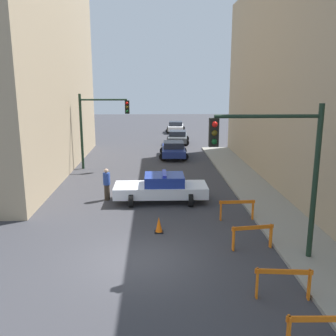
% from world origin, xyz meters
% --- Properties ---
extents(ground_plane, '(120.00, 120.00, 0.00)m').
position_xyz_m(ground_plane, '(0.00, 0.00, 0.00)').
color(ground_plane, '#38383D').
extents(sidewalk_right, '(2.40, 44.00, 0.12)m').
position_xyz_m(sidewalk_right, '(6.20, 0.00, 0.06)').
color(sidewalk_right, gray).
rests_on(sidewalk_right, ground_plane).
extents(traffic_light_near, '(3.64, 0.35, 5.20)m').
position_xyz_m(traffic_light_near, '(4.73, -0.09, 3.53)').
color(traffic_light_near, black).
rests_on(traffic_light_near, sidewalk_right).
extents(traffic_light_far, '(3.44, 0.35, 5.20)m').
position_xyz_m(traffic_light_far, '(-3.30, 14.20, 3.40)').
color(traffic_light_far, black).
rests_on(traffic_light_far, ground_plane).
extents(police_car, '(4.71, 2.37, 1.52)m').
position_xyz_m(police_car, '(0.98, 6.55, 0.72)').
color(police_car, white).
rests_on(police_car, ground_plane).
extents(parked_car_near, '(2.37, 4.35, 1.31)m').
position_xyz_m(parked_car_near, '(2.19, 17.96, 0.67)').
color(parked_car_near, navy).
rests_on(parked_car_near, ground_plane).
extents(parked_car_mid, '(2.53, 4.45, 1.31)m').
position_xyz_m(parked_car_mid, '(2.97, 24.91, 0.67)').
color(parked_car_mid, '#474C51').
rests_on(parked_car_mid, ground_plane).
extents(parked_car_far, '(2.49, 4.42, 1.31)m').
position_xyz_m(parked_car_far, '(3.30, 33.74, 0.67)').
color(parked_car_far, silver).
rests_on(parked_car_far, ground_plane).
extents(pedestrian_crossing, '(0.48, 0.48, 1.66)m').
position_xyz_m(pedestrian_crossing, '(-1.84, 6.90, 0.86)').
color(pedestrian_crossing, '#382D23').
rests_on(pedestrian_crossing, ground_plane).
extents(barrier_front, '(1.60, 0.21, 0.90)m').
position_xyz_m(barrier_front, '(4.31, -4.56, 0.62)').
color(barrier_front, orange).
rests_on(barrier_front, ground_plane).
extents(barrier_mid, '(1.60, 0.30, 0.90)m').
position_xyz_m(barrier_mid, '(4.19, -2.43, 0.62)').
color(barrier_mid, orange).
rests_on(barrier_mid, ground_plane).
extents(barrier_back, '(1.59, 0.37, 0.90)m').
position_xyz_m(barrier_back, '(4.16, 0.81, 0.62)').
color(barrier_back, orange).
rests_on(barrier_back, ground_plane).
extents(barrier_corner, '(1.60, 0.22, 0.90)m').
position_xyz_m(barrier_corner, '(4.24, 3.77, 0.62)').
color(barrier_corner, orange).
rests_on(barrier_corner, ground_plane).
extents(traffic_cone, '(0.36, 0.36, 0.66)m').
position_xyz_m(traffic_cone, '(0.78, 2.49, 0.32)').
color(traffic_cone, black).
rests_on(traffic_cone, ground_plane).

